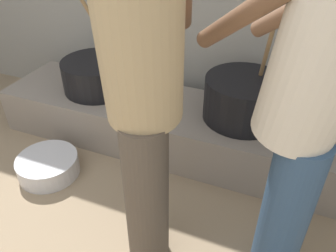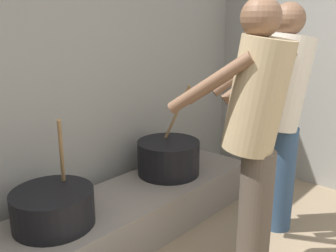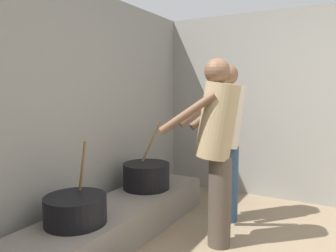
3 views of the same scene
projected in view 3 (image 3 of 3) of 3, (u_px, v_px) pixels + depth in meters
block_enclosure_rear at (36, 113)px, 2.78m from camera, size 5.00×0.20×2.35m
hearth_ledge at (120, 220)px, 3.04m from camera, size 2.35×0.60×0.32m
cooking_pot_main at (76, 209)px, 2.57m from camera, size 0.49×0.49×0.67m
cooking_pot_secondary at (146, 176)px, 3.49m from camera, size 0.50×0.50×0.72m
cook_in_tan_shirt at (217, 140)px, 2.79m from camera, size 0.51×0.74×1.64m
cook_in_cream_shirt at (227, 133)px, 3.34m from camera, size 0.72×0.68×1.64m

